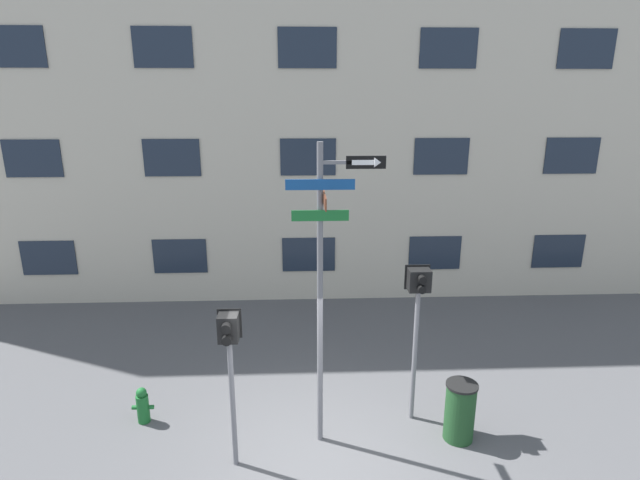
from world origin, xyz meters
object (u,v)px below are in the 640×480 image
object	(u,v)px
street_sign_pole	(325,273)
trash_bin	(460,411)
pedestrian_signal_right	(418,302)
fire_hydrant	(143,405)
pedestrian_signal_left	(230,349)

from	to	relation	value
street_sign_pole	trash_bin	size ratio (longest dim) A/B	4.78
pedestrian_signal_right	fire_hydrant	bearing A→B (deg)	178.94
street_sign_pole	pedestrian_signal_left	world-z (taller)	street_sign_pole
pedestrian_signal_left	fire_hydrant	distance (m)	2.61
pedestrian_signal_right	trash_bin	bearing A→B (deg)	-41.39
street_sign_pole	pedestrian_signal_left	distance (m)	1.75
pedestrian_signal_left	street_sign_pole	bearing A→B (deg)	20.47
street_sign_pole	pedestrian_signal_right	size ratio (longest dim) A/B	1.73
pedestrian_signal_left	pedestrian_signal_right	distance (m)	3.11
pedestrian_signal_left	pedestrian_signal_right	bearing A→B (deg)	19.16
pedestrian_signal_right	trash_bin	xyz separation A→B (m)	(0.65, -0.57, -1.69)
trash_bin	pedestrian_signal_right	bearing A→B (deg)	138.61
pedestrian_signal_left	pedestrian_signal_right	xyz separation A→B (m)	(2.93, 1.02, 0.24)
fire_hydrant	trash_bin	world-z (taller)	trash_bin
pedestrian_signal_left	fire_hydrant	bearing A→B (deg)	147.09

